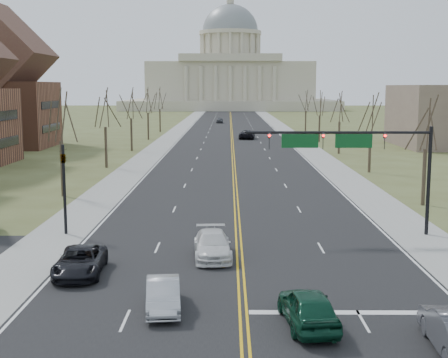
{
  "coord_description": "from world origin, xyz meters",
  "views": [
    {
      "loc": [
        -0.65,
        -27.01,
        9.75
      ],
      "look_at": [
        -0.98,
        18.44,
        3.0
      ],
      "focal_mm": 50.0,
      "sensor_mm": 36.0,
      "label": 1
    }
  ],
  "objects_px": {
    "signal_mast": "(353,148)",
    "signal_left": "(64,179)",
    "car_sb_outer_lead": "(80,261)",
    "car_far_sb": "(220,120)",
    "car_sb_inner_second": "(212,245)",
    "car_sb_inner_lead": "(163,295)",
    "car_far_nb": "(247,134)",
    "car_nb_inner_lead": "(308,307)"
  },
  "relations": [
    {
      "from": "car_sb_inner_lead",
      "to": "car_far_sb",
      "type": "height_order",
      "value": "car_far_sb"
    },
    {
      "from": "signal_mast",
      "to": "signal_left",
      "type": "distance_m",
      "value": 19.06
    },
    {
      "from": "car_sb_inner_lead",
      "to": "car_far_sb",
      "type": "xyz_separation_m",
      "value": [
        0.41,
        142.5,
        0.08
      ]
    },
    {
      "from": "car_sb_inner_lead",
      "to": "car_far_nb",
      "type": "distance_m",
      "value": 91.28
    },
    {
      "from": "signal_left",
      "to": "car_far_sb",
      "type": "height_order",
      "value": "signal_left"
    },
    {
      "from": "car_far_nb",
      "to": "car_sb_outer_lead",
      "type": "bearing_deg",
      "value": 87.84
    },
    {
      "from": "car_sb_inner_second",
      "to": "car_far_nb",
      "type": "bearing_deg",
      "value": 82.93
    },
    {
      "from": "car_far_nb",
      "to": "car_far_sb",
      "type": "xyz_separation_m",
      "value": [
        -5.9,
        51.44,
        -0.07
      ]
    },
    {
      "from": "car_sb_outer_lead",
      "to": "car_far_sb",
      "type": "height_order",
      "value": "car_far_sb"
    },
    {
      "from": "signal_mast",
      "to": "car_far_sb",
      "type": "xyz_separation_m",
      "value": [
        -10.55,
        128.29,
        -4.99
      ]
    },
    {
      "from": "car_nb_inner_lead",
      "to": "car_far_sb",
      "type": "height_order",
      "value": "car_nb_inner_lead"
    },
    {
      "from": "car_sb_inner_lead",
      "to": "car_far_nb",
      "type": "height_order",
      "value": "car_far_nb"
    },
    {
      "from": "signal_mast",
      "to": "car_nb_inner_lead",
      "type": "height_order",
      "value": "signal_mast"
    },
    {
      "from": "car_nb_inner_lead",
      "to": "car_far_sb",
      "type": "bearing_deg",
      "value": -93.86
    },
    {
      "from": "car_sb_inner_second",
      "to": "car_far_sb",
      "type": "distance_m",
      "value": 133.97
    },
    {
      "from": "car_nb_inner_lead",
      "to": "signal_left",
      "type": "bearing_deg",
      "value": -54.79
    },
    {
      "from": "car_sb_outer_lead",
      "to": "car_far_sb",
      "type": "xyz_separation_m",
      "value": [
        5.29,
        137.29,
        0.06
      ]
    },
    {
      "from": "signal_left",
      "to": "car_sb_inner_second",
      "type": "xyz_separation_m",
      "value": [
        9.93,
        -5.67,
        -2.96
      ]
    },
    {
      "from": "signal_mast",
      "to": "car_far_nb",
      "type": "distance_m",
      "value": 77.14
    },
    {
      "from": "car_sb_inner_lead",
      "to": "car_far_sb",
      "type": "bearing_deg",
      "value": 83.61
    },
    {
      "from": "car_sb_inner_lead",
      "to": "car_far_sb",
      "type": "relative_size",
      "value": 0.92
    },
    {
      "from": "signal_left",
      "to": "car_nb_inner_lead",
      "type": "bearing_deg",
      "value": -48.66
    },
    {
      "from": "car_far_sb",
      "to": "car_sb_outer_lead",
      "type": "bearing_deg",
      "value": -93.87
    },
    {
      "from": "car_sb_inner_lead",
      "to": "car_sb_outer_lead",
      "type": "height_order",
      "value": "car_sb_outer_lead"
    },
    {
      "from": "car_far_nb",
      "to": "car_sb_inner_second",
      "type": "bearing_deg",
      "value": 92.24
    },
    {
      "from": "signal_mast",
      "to": "car_far_sb",
      "type": "distance_m",
      "value": 128.82
    },
    {
      "from": "car_nb_inner_lead",
      "to": "car_sb_inner_lead",
      "type": "bearing_deg",
      "value": -22.74
    },
    {
      "from": "signal_left",
      "to": "car_far_sb",
      "type": "distance_m",
      "value": 128.59
    },
    {
      "from": "car_sb_outer_lead",
      "to": "car_sb_inner_second",
      "type": "distance_m",
      "value": 7.6
    },
    {
      "from": "signal_left",
      "to": "car_far_nb",
      "type": "height_order",
      "value": "signal_left"
    },
    {
      "from": "signal_mast",
      "to": "car_sb_inner_lead",
      "type": "relative_size",
      "value": 2.93
    },
    {
      "from": "car_sb_inner_lead",
      "to": "car_far_nb",
      "type": "xyz_separation_m",
      "value": [
        6.31,
        91.06,
        0.15
      ]
    },
    {
      "from": "signal_left",
      "to": "car_sb_outer_lead",
      "type": "distance_m",
      "value": 9.98
    },
    {
      "from": "car_nb_inner_lead",
      "to": "car_far_nb",
      "type": "xyz_separation_m",
      "value": [
        0.18,
        92.89,
        0.03
      ]
    },
    {
      "from": "car_sb_inner_lead",
      "to": "signal_mast",
      "type": "bearing_deg",
      "value": 46.13
    },
    {
      "from": "car_sb_inner_second",
      "to": "car_far_nb",
      "type": "distance_m",
      "value": 82.63
    },
    {
      "from": "car_nb_inner_lead",
      "to": "car_far_nb",
      "type": "distance_m",
      "value": 92.89
    },
    {
      "from": "signal_left",
      "to": "car_sb_inner_lead",
      "type": "height_order",
      "value": "signal_left"
    },
    {
      "from": "car_sb_outer_lead",
      "to": "car_sb_inner_second",
      "type": "height_order",
      "value": "car_sb_inner_second"
    },
    {
      "from": "car_sb_outer_lead",
      "to": "car_nb_inner_lead",
      "type": "bearing_deg",
      "value": -35.99
    },
    {
      "from": "car_sb_inner_lead",
      "to": "car_sb_outer_lead",
      "type": "bearing_deg",
      "value": 126.93
    },
    {
      "from": "signal_mast",
      "to": "car_nb_inner_lead",
      "type": "bearing_deg",
      "value": -106.75
    }
  ]
}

